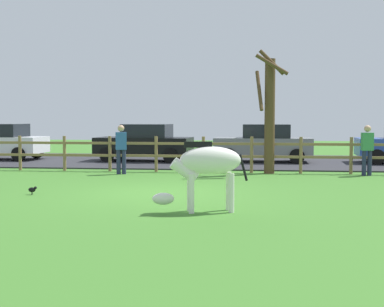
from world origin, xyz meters
name	(u,v)px	position (x,y,z in m)	size (l,w,h in m)	color
ground_plane	(163,193)	(0.00, 0.00, 0.00)	(60.00, 60.00, 0.00)	#3D7528
parking_asphalt	(199,161)	(0.00, 9.30, 0.03)	(28.00, 7.40, 0.05)	#2D2D33
paddock_fence	(180,152)	(-0.27, 5.00, 0.70)	(21.57, 0.11, 1.24)	olive
bare_tree	(269,112)	(2.79, 4.90, 2.07)	(1.10, 0.95, 4.11)	#513A23
zebra	(206,166)	(1.29, -2.48, 0.93)	(1.91, 0.76, 1.41)	white
crow_on_grass	(32,190)	(-3.14, -0.65, 0.13)	(0.21, 0.10, 0.20)	black
parked_car_white	(0,141)	(-8.79, 8.93, 0.84)	(4.07, 2.01, 1.56)	white
parked_car_black	(145,142)	(-2.29, 8.86, 0.84)	(4.12, 2.13, 1.56)	black
parked_car_grey	(264,143)	(2.71, 9.00, 0.84)	(4.03, 1.95, 1.56)	slate
visitor_left_of_tree	(367,148)	(5.93, 4.57, 0.91)	(0.38, 0.26, 1.64)	#232847
visitor_right_of_tree	(121,147)	(-2.12, 4.13, 0.91)	(0.41, 0.31, 1.64)	#232847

